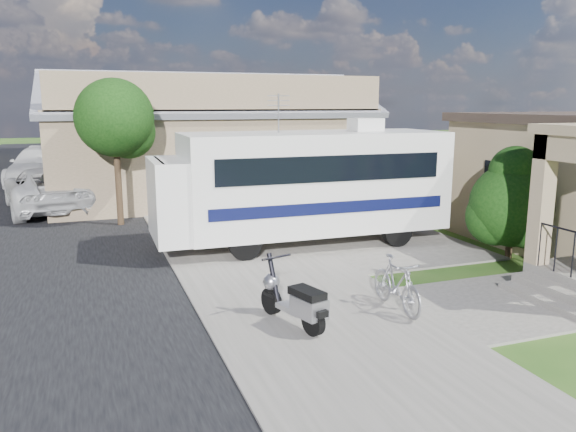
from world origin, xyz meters
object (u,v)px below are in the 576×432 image
object	(u,v)px
bicycle	(396,287)
garden_hose	(525,283)
scooter	(296,301)
pickup_truck	(47,189)
shrub	(513,201)
van	(40,166)
motorhome	(304,183)

from	to	relation	value
bicycle	garden_hose	bearing A→B (deg)	6.34
scooter	garden_hose	distance (m)	5.40
scooter	pickup_truck	bearing A→B (deg)	92.55
shrub	garden_hose	distance (m)	2.78
bicycle	van	size ratio (longest dim) A/B	0.28
van	garden_hose	xyz separation A→B (m)	(10.59, -20.45, -0.77)
shrub	garden_hose	world-z (taller)	shrub
scooter	garden_hose	bearing A→B (deg)	-11.41
motorhome	bicycle	world-z (taller)	motorhome
garden_hose	shrub	bearing A→B (deg)	56.67
scooter	garden_hose	xyz separation A→B (m)	(5.36, 0.47, -0.42)
pickup_truck	garden_hose	xyz separation A→B (m)	(9.90, -12.75, -0.71)
bicycle	pickup_truck	size ratio (longest dim) A/B	0.29
van	motorhome	bearing A→B (deg)	-56.21
pickup_truck	van	size ratio (longest dim) A/B	0.97
bicycle	pickup_truck	bearing A→B (deg)	116.56
scooter	pickup_truck	xyz separation A→B (m)	(-4.54, 13.22, 0.29)
pickup_truck	shrub	bearing A→B (deg)	127.24
van	pickup_truck	bearing A→B (deg)	-76.89
scooter	shrub	bearing A→B (deg)	4.07
van	bicycle	bearing A→B (deg)	-62.85
bicycle	van	distance (m)	22.05
van	garden_hose	bearing A→B (deg)	-54.67
shrub	pickup_truck	size ratio (longest dim) A/B	0.49
motorhome	scooter	distance (m)	6.00
pickup_truck	van	xyz separation A→B (m)	(-0.70, 7.70, 0.06)
motorhome	bicycle	distance (m)	5.46
van	shrub	bearing A→B (deg)	-49.13
motorhome	garden_hose	distance (m)	6.06
motorhome	pickup_truck	world-z (taller)	motorhome
garden_hose	scooter	bearing A→B (deg)	-175.01
bicycle	garden_hose	distance (m)	3.39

